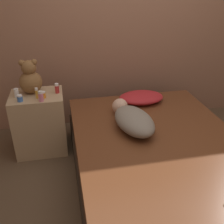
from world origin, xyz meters
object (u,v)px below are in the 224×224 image
at_px(bottle_amber, 37,93).
at_px(bottle_white, 17,93).
at_px(person_lying, 133,119).
at_px(bottle_red, 57,88).
at_px(bottle_pink, 41,96).
at_px(bottle_orange, 43,95).
at_px(bottle_blue, 20,98).
at_px(pillow, 141,97).
at_px(teddy_bear, 30,79).

distance_m(bottle_amber, bottle_white, 0.21).
bearing_deg(person_lying, bottle_red, 134.90).
distance_m(bottle_amber, bottle_pink, 0.09).
height_order(bottle_orange, bottle_pink, bottle_pink).
bearing_deg(bottle_blue, pillow, 7.61).
bearing_deg(teddy_bear, person_lying, -30.70).
bearing_deg(pillow, bottle_orange, -173.02).
bearing_deg(bottle_orange, person_lying, -25.88).
height_order(pillow, bottle_pink, bottle_pink).
relative_size(teddy_bear, bottle_amber, 3.27).
distance_m(person_lying, bottle_orange, 0.93).
bearing_deg(bottle_amber, bottle_red, 24.91).
relative_size(person_lying, bottle_blue, 11.00).
xyz_separation_m(teddy_bear, bottle_pink, (0.10, -0.24, -0.10)).
distance_m(teddy_bear, bottle_orange, 0.23).
distance_m(pillow, teddy_bear, 1.24).
xyz_separation_m(bottle_orange, bottle_pink, (-0.02, -0.08, 0.02)).
height_order(person_lying, bottle_white, bottle_white).
xyz_separation_m(bottle_pink, bottle_blue, (-0.20, 0.04, -0.02)).
height_order(bottle_orange, bottle_red, bottle_red).
bearing_deg(bottle_orange, bottle_amber, 175.89).
bearing_deg(pillow, bottle_red, -177.86).
bearing_deg(pillow, teddy_bear, 178.68).
xyz_separation_m(person_lying, bottle_blue, (-1.04, 0.36, 0.15)).
bearing_deg(bottle_red, pillow, 2.14).
xyz_separation_m(bottle_white, bottle_blue, (0.04, -0.11, -0.01)).
bearing_deg(bottle_blue, bottle_pink, -10.55).
bearing_deg(bottle_white, pillow, 2.79).
xyz_separation_m(person_lying, teddy_bear, (-0.94, 0.56, 0.27)).
height_order(pillow, teddy_bear, teddy_bear).
xyz_separation_m(pillow, bottle_orange, (-1.08, -0.13, 0.19)).
distance_m(teddy_bear, bottle_amber, 0.20).
relative_size(bottle_orange, bottle_pink, 0.64).
bearing_deg(bottle_red, bottle_white, -175.69).
height_order(bottle_pink, bottle_red, bottle_pink).
bearing_deg(bottle_orange, bottle_red, 34.41).
bearing_deg(bottle_red, bottle_orange, -145.59).
bearing_deg(teddy_bear, bottle_orange, -53.58).
xyz_separation_m(teddy_bear, bottle_red, (0.26, -0.06, -0.10)).
bearing_deg(teddy_bear, bottle_blue, -116.70).
relative_size(teddy_bear, bottle_pink, 3.37).
relative_size(pillow, bottle_pink, 4.84).
bearing_deg(bottle_white, bottle_pink, -30.85).
relative_size(pillow, bottle_white, 5.55).
xyz_separation_m(person_lying, bottle_red, (-0.68, 0.50, 0.17)).
bearing_deg(bottle_blue, bottle_orange, 10.70).
bearing_deg(bottle_orange, bottle_pink, -101.97).
height_order(bottle_pink, bottle_white, bottle_pink).
height_order(pillow, bottle_red, bottle_red).
bearing_deg(bottle_pink, teddy_bear, 112.95).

